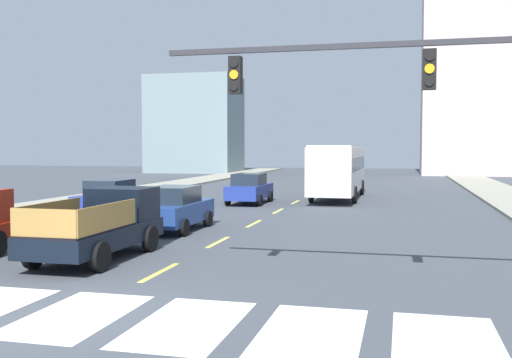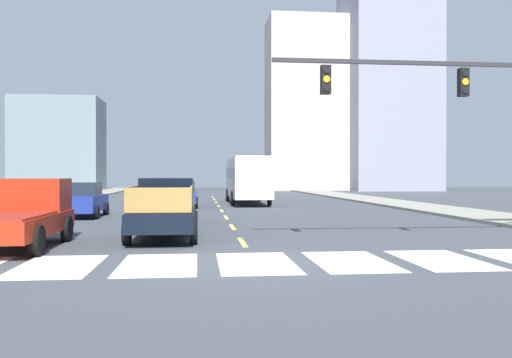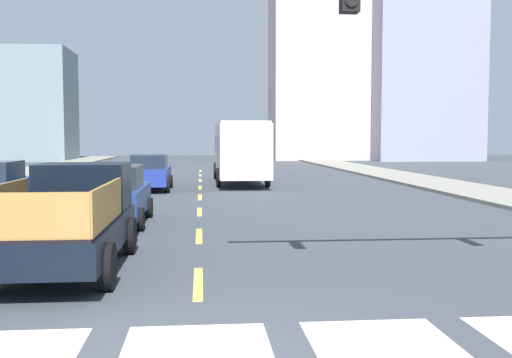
% 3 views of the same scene
% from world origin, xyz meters
% --- Properties ---
extents(ground_plane, '(160.00, 160.00, 0.00)m').
position_xyz_m(ground_plane, '(0.00, 0.00, 0.00)').
color(ground_plane, '#3D434A').
extents(sidewalk_right, '(3.73, 110.00, 0.15)m').
position_xyz_m(sidewalk_right, '(12.56, 18.00, 0.07)').
color(sidewalk_right, gray).
rests_on(sidewalk_right, ground).
extents(crosswalk_stripe_2, '(1.77, 3.31, 0.01)m').
position_xyz_m(crosswalk_stripe_2, '(-4.53, 0.00, 0.00)').
color(crosswalk_stripe_2, silver).
rests_on(crosswalk_stripe_2, ground).
extents(crosswalk_stripe_3, '(1.77, 3.31, 0.01)m').
position_xyz_m(crosswalk_stripe_3, '(-2.27, 0.00, 0.00)').
color(crosswalk_stripe_3, silver).
rests_on(crosswalk_stripe_3, ground).
extents(crosswalk_stripe_4, '(1.77, 3.31, 0.01)m').
position_xyz_m(crosswalk_stripe_4, '(0.00, 0.00, 0.00)').
color(crosswalk_stripe_4, silver).
rests_on(crosswalk_stripe_4, ground).
extents(crosswalk_stripe_5, '(1.77, 3.31, 0.01)m').
position_xyz_m(crosswalk_stripe_5, '(2.27, 0.00, 0.00)').
color(crosswalk_stripe_5, silver).
rests_on(crosswalk_stripe_5, ground).
extents(crosswalk_stripe_6, '(1.77, 3.31, 0.01)m').
position_xyz_m(crosswalk_stripe_6, '(4.53, 0.00, 0.00)').
color(crosswalk_stripe_6, silver).
rests_on(crosswalk_stripe_6, ground).
extents(lane_dash_0, '(0.16, 2.40, 0.01)m').
position_xyz_m(lane_dash_0, '(0.00, 4.00, 0.00)').
color(lane_dash_0, '#E3D150').
rests_on(lane_dash_0, ground).
extents(lane_dash_1, '(0.16, 2.40, 0.01)m').
position_xyz_m(lane_dash_1, '(0.00, 9.00, 0.00)').
color(lane_dash_1, '#E3D150').
rests_on(lane_dash_1, ground).
extents(lane_dash_2, '(0.16, 2.40, 0.01)m').
position_xyz_m(lane_dash_2, '(0.00, 14.00, 0.00)').
color(lane_dash_2, '#E3D150').
rests_on(lane_dash_2, ground).
extents(lane_dash_3, '(0.16, 2.40, 0.01)m').
position_xyz_m(lane_dash_3, '(0.00, 19.00, 0.00)').
color(lane_dash_3, '#E3D150').
rests_on(lane_dash_3, ground).
extents(lane_dash_4, '(0.16, 2.40, 0.01)m').
position_xyz_m(lane_dash_4, '(0.00, 24.00, 0.00)').
color(lane_dash_4, '#E3D150').
rests_on(lane_dash_4, ground).
extents(lane_dash_5, '(0.16, 2.40, 0.01)m').
position_xyz_m(lane_dash_5, '(0.00, 29.00, 0.00)').
color(lane_dash_5, '#E3D150').
rests_on(lane_dash_5, ground).
extents(lane_dash_6, '(0.16, 2.40, 0.01)m').
position_xyz_m(lane_dash_6, '(0.00, 34.00, 0.00)').
color(lane_dash_6, '#E3D150').
rests_on(lane_dash_6, ground).
extents(lane_dash_7, '(0.16, 2.40, 0.01)m').
position_xyz_m(lane_dash_7, '(0.00, 39.00, 0.00)').
color(lane_dash_7, '#E3D150').
rests_on(lane_dash_7, ground).
extents(pickup_stakebed, '(2.18, 5.20, 1.96)m').
position_xyz_m(pickup_stakebed, '(-2.46, 5.64, 0.94)').
color(pickup_stakebed, black).
rests_on(pickup_stakebed, ground).
extents(pickup_dark, '(2.18, 5.20, 1.96)m').
position_xyz_m(pickup_dark, '(-6.39, 3.66, 0.92)').
color(pickup_dark, '#A52712').
rests_on(pickup_dark, ground).
extents(city_bus, '(2.72, 10.80, 3.32)m').
position_xyz_m(city_bus, '(2.19, 26.91, 1.95)').
color(city_bus, silver).
rests_on(city_bus, ground).
extents(sedan_near_left, '(2.02, 4.40, 1.72)m').
position_xyz_m(sedan_near_left, '(-2.49, 11.27, 0.86)').
color(sedan_near_left, navy).
rests_on(sedan_near_left, ground).
extents(sedan_far, '(2.02, 4.40, 1.72)m').
position_xyz_m(sedan_far, '(-2.38, 22.49, 0.86)').
color(sedan_far, navy).
rests_on(sedan_far, ground).
extents(sedan_near_right, '(2.02, 4.40, 1.72)m').
position_xyz_m(sedan_near_right, '(-7.01, 14.82, 0.86)').
color(sedan_near_right, navy).
rests_on(sedan_near_right, ground).
extents(traffic_signal_gantry, '(10.62, 0.27, 6.00)m').
position_xyz_m(traffic_signal_gantry, '(7.81, 2.91, 4.26)').
color(traffic_signal_gantry, '#2D2D33').
rests_on(traffic_signal_gantry, ground).
extents(tower_tall_centre, '(11.56, 11.23, 50.30)m').
position_xyz_m(tower_tall_centre, '(24.52, 60.07, 25.15)').
color(tower_tall_centre, '#8D8D9E').
rests_on(tower_tall_centre, ground).
extents(block_mid_left, '(10.90, 7.88, 12.09)m').
position_xyz_m(block_mid_left, '(-19.52, 61.13, 6.05)').
color(block_mid_left, gray).
rests_on(block_mid_left, ground).
extents(block_mid_right, '(11.16, 7.54, 23.60)m').
position_xyz_m(block_mid_right, '(13.72, 61.90, 11.80)').
color(block_mid_right, beige).
rests_on(block_mid_right, ground).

